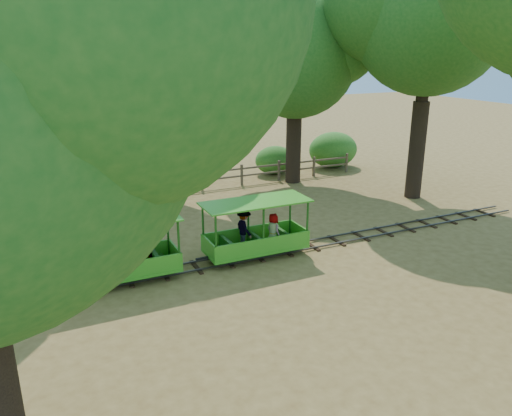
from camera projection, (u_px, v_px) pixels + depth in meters
name	position (u px, v px, depth m)	size (l,w,h in m)	color
ground	(257.00, 256.00, 15.73)	(90.00, 90.00, 0.00)	olive
track	(257.00, 255.00, 15.71)	(22.00, 1.00, 0.10)	#3F3D3A
carriage_front	(124.00, 256.00, 13.86)	(3.33, 1.36, 1.73)	green
carriage_rear	(255.00, 234.00, 15.48)	(3.33, 1.36, 1.73)	green
oak_ne	(294.00, 48.00, 22.53)	(7.21, 6.35, 8.85)	#2D2116
oak_e	(429.00, 8.00, 19.63)	(7.75, 6.82, 10.53)	#2D2116
fence	(181.00, 180.00, 22.43)	(18.10, 0.10, 1.00)	brown
shrub_west	(95.00, 179.00, 22.08)	(2.04, 1.57, 1.41)	#2D6B1E
shrub_mid_w	(140.00, 172.00, 22.85)	(2.43, 1.87, 1.68)	#2D6B1E
shrub_mid_e	(275.00, 160.00, 25.70)	(2.09, 1.61, 1.45)	#2D6B1E
shrub_east	(333.00, 150.00, 27.08)	(2.77, 2.13, 1.92)	#2D6B1E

